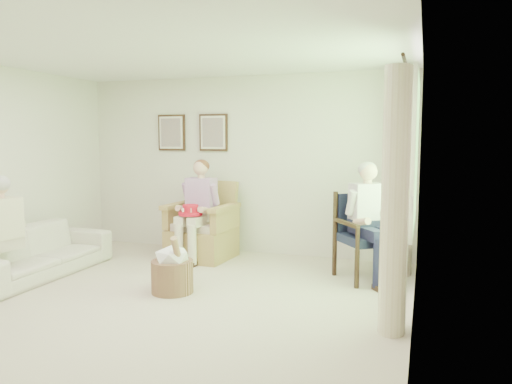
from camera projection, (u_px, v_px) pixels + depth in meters
floor at (147, 310)px, 4.94m from camera, size 5.50×5.50×0.00m
back_wall at (242, 165)px, 7.39m from camera, size 5.00×0.04×2.60m
right_wall at (416, 188)px, 4.00m from camera, size 0.04×5.50×2.60m
ceiling at (140, 41)px, 4.66m from camera, size 5.00×5.50×0.02m
window at (415, 149)px, 5.11m from camera, size 0.13×2.50×1.63m
curtain_left at (395, 202)px, 4.28m from camera, size 0.34×0.34×2.30m
curtain_right at (404, 183)px, 6.12m from camera, size 0.34×0.34×2.30m
framed_print_left at (171, 133)px, 7.67m from camera, size 0.45×0.05×0.55m
framed_print_right at (213, 132)px, 7.44m from camera, size 0.45×0.05×0.55m
wicker_armchair at (203, 234)px, 7.07m from camera, size 0.85×0.84×1.08m
wood_armchair at (369, 232)px, 6.05m from camera, size 0.66×0.62×1.02m
sofa at (35, 252)px, 6.14m from camera, size 2.05×0.80×0.60m
person_wicker at (198, 203)px, 6.89m from camera, size 0.40×0.63×1.37m
person_dark at (368, 213)px, 5.87m from camera, size 0.40×0.62×1.39m
red_hat at (190, 211)px, 6.71m from camera, size 0.32×0.32×0.14m
hatbox at (172, 269)px, 5.48m from camera, size 0.55×0.55×0.68m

